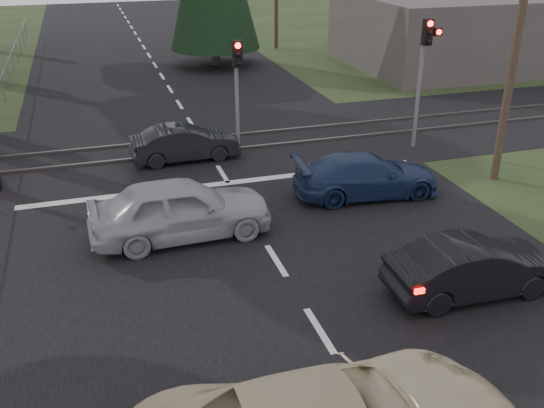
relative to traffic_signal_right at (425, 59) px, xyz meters
name	(u,v)px	position (x,y,z in m)	size (l,w,h in m)	color
ground	(320,331)	(-7.55, -9.47, -3.31)	(120.00, 120.00, 0.00)	#243417
road	(216,164)	(-7.55, 0.53, -3.31)	(14.00, 100.00, 0.01)	black
rail_corridor	(205,146)	(-7.55, 2.53, -3.31)	(120.00, 8.00, 0.01)	black
stop_line	(228,183)	(-7.55, -1.27, -3.30)	(13.00, 0.35, 0.00)	silver
rail_near	(209,151)	(-7.55, 1.73, -3.26)	(120.00, 0.12, 0.10)	#59544C
rail_far	(201,138)	(-7.55, 3.33, -3.26)	(120.00, 0.12, 0.10)	#59544C
traffic_signal_right	(425,59)	(0.00, 0.00, 0.00)	(0.68, 0.48, 4.70)	slate
traffic_signal_center	(237,78)	(-6.55, 1.20, -0.51)	(0.32, 0.48, 4.10)	slate
utility_pole_near	(518,32)	(0.95, -3.47, 1.41)	(1.80, 0.26, 9.00)	#4C3D2D
fence_left	(8,94)	(-15.35, 13.03, -3.31)	(0.10, 36.00, 1.20)	slate
building_right	(471,29)	(10.45, 12.53, -1.31)	(14.00, 10.00, 4.00)	#59514C
dark_hatchback	(474,268)	(-3.74, -9.16, -2.66)	(1.39, 3.98, 1.31)	black
silver_car	(181,209)	(-9.58, -4.47, -2.50)	(1.93, 4.80, 1.63)	#A2A5AA
blue_sedan	(367,175)	(-3.69, -3.44, -2.66)	(1.83, 4.49, 1.30)	#192A4B
dark_car_far	(185,143)	(-8.49, 1.26, -2.69)	(1.31, 3.76, 1.24)	black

